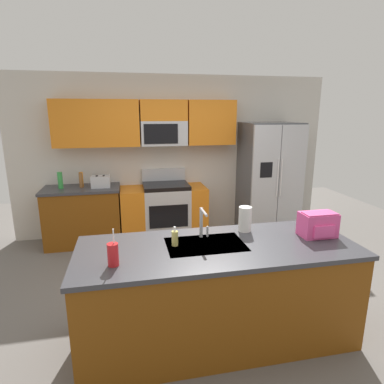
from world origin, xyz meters
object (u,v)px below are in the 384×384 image
object	(u,v)px
sink_faucet	(203,221)
backpack	(318,224)
toaster	(101,182)
pepper_mill	(81,180)
soap_dispenser	(175,238)
paper_towel_roll	(245,219)
refrigerator	(269,179)
range_oven	(164,211)
bottle_green	(60,180)
drink_cup_red	(113,254)
bottle_orange	(81,179)

from	to	relation	value
sink_faucet	backpack	bearing A→B (deg)	-8.91
toaster	pepper_mill	xyz separation A→B (m)	(-0.29, 0.05, 0.02)
soap_dispenser	paper_towel_roll	distance (m)	0.75
refrigerator	paper_towel_roll	distance (m)	2.50
range_oven	soap_dispenser	size ratio (longest dim) A/B	8.00
soap_dispenser	paper_towel_roll	size ratio (longest dim) A/B	0.71
range_oven	paper_towel_roll	bearing A→B (deg)	-76.78
backpack	sink_faucet	bearing A→B (deg)	171.09
bottle_green	backpack	size ratio (longest dim) A/B	0.78
range_oven	drink_cup_red	world-z (taller)	drink_cup_red
drink_cup_red	range_oven	bearing A→B (deg)	75.60
bottle_green	backpack	world-z (taller)	bottle_green
refrigerator	toaster	xyz separation A→B (m)	(-2.73, 0.02, 0.07)
range_oven	bottle_green	bearing A→B (deg)	-179.71
range_oven	refrigerator	world-z (taller)	refrigerator
range_oven	drink_cup_red	xyz separation A→B (m)	(-0.70, -2.72, 0.55)
bottle_green	bottle_orange	size ratio (longest dim) A/B	1.10
soap_dispenser	backpack	world-z (taller)	backpack
sink_faucet	pepper_mill	bearing A→B (deg)	119.74
toaster	sink_faucet	xyz separation A→B (m)	(1.04, -2.28, 0.08)
range_oven	toaster	distance (m)	1.11
bottle_green	toaster	bearing A→B (deg)	-4.38
bottle_orange	drink_cup_red	bearing A→B (deg)	-78.77
toaster	sink_faucet	world-z (taller)	sink_faucet
refrigerator	toaster	bearing A→B (deg)	179.59
refrigerator	paper_towel_roll	xyz separation A→B (m)	(-1.25, -2.16, 0.09)
refrigerator	backpack	world-z (taller)	refrigerator
range_oven	bottle_green	size ratio (longest dim) A/B	5.42
bottle_green	soap_dispenser	bearing A→B (deg)	-61.02
soap_dispenser	backpack	xyz separation A→B (m)	(1.33, -0.05, 0.05)
pepper_mill	bottle_green	xyz separation A→B (m)	(-0.29, -0.01, 0.01)
range_oven	bottle_orange	world-z (taller)	bottle_orange
paper_towel_roll	bottle_green	bearing A→B (deg)	132.88
range_oven	bottle_orange	bearing A→B (deg)	177.40
pepper_mill	bottle_orange	world-z (taller)	bottle_orange
drink_cup_red	refrigerator	bearing A→B (deg)	47.02
range_oven	soap_dispenser	xyz separation A→B (m)	(-0.19, -2.45, 0.53)
soap_dispenser	refrigerator	bearing A→B (deg)	50.45
soap_dispenser	drink_cup_red	bearing A→B (deg)	-151.63
toaster	pepper_mill	world-z (taller)	pepper_mill
range_oven	paper_towel_roll	xyz separation A→B (m)	(0.52, -2.23, 0.58)
refrigerator	sink_faucet	distance (m)	2.83
pepper_mill	backpack	world-z (taller)	backpack
pepper_mill	sink_faucet	world-z (taller)	sink_faucet
toaster	bottle_green	size ratio (longest dim) A/B	1.11
bottle_orange	bottle_green	bearing A→B (deg)	-167.52
range_oven	refrigerator	size ratio (longest dim) A/B	0.74
toaster	bottle_orange	world-z (taller)	bottle_orange
bottle_orange	soap_dispenser	xyz separation A→B (m)	(1.06, -2.51, -0.05)
pepper_mill	paper_towel_roll	xyz separation A→B (m)	(1.78, -2.23, 0.01)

